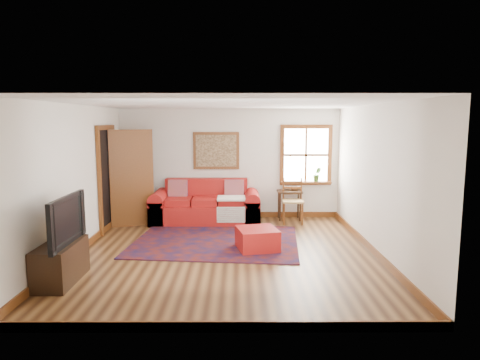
{
  "coord_description": "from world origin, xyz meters",
  "views": [
    {
      "loc": [
        0.22,
        -7.02,
        2.23
      ],
      "look_at": [
        0.24,
        0.6,
        1.17
      ],
      "focal_mm": 32.0,
      "sensor_mm": 36.0,
      "label": 1
    }
  ],
  "objects_px": {
    "red_leather_sofa": "(206,208)",
    "media_cabinet": "(61,263)",
    "ladder_back_chair": "(293,199)",
    "red_ottoman": "(257,239)",
    "side_table": "(289,196)"
  },
  "relations": [
    {
      "from": "red_leather_sofa",
      "to": "media_cabinet",
      "type": "bearing_deg",
      "value": -115.99
    },
    {
      "from": "ladder_back_chair",
      "to": "media_cabinet",
      "type": "xyz_separation_m",
      "value": [
        -3.66,
        -3.51,
        -0.25
      ]
    },
    {
      "from": "red_ottoman",
      "to": "media_cabinet",
      "type": "bearing_deg",
      "value": -164.51
    },
    {
      "from": "side_table",
      "to": "ladder_back_chair",
      "type": "distance_m",
      "value": 0.29
    },
    {
      "from": "red_leather_sofa",
      "to": "media_cabinet",
      "type": "distance_m",
      "value": 3.99
    },
    {
      "from": "red_ottoman",
      "to": "media_cabinet",
      "type": "relative_size",
      "value": 0.66
    },
    {
      "from": "ladder_back_chair",
      "to": "media_cabinet",
      "type": "bearing_deg",
      "value": -136.23
    },
    {
      "from": "red_leather_sofa",
      "to": "side_table",
      "type": "relative_size",
      "value": 3.59
    },
    {
      "from": "red_leather_sofa",
      "to": "media_cabinet",
      "type": "xyz_separation_m",
      "value": [
        -1.75,
        -3.59,
        -0.03
      ]
    },
    {
      "from": "side_table",
      "to": "media_cabinet",
      "type": "distance_m",
      "value": 5.25
    },
    {
      "from": "red_ottoman",
      "to": "ladder_back_chair",
      "type": "xyz_separation_m",
      "value": [
        0.86,
        2.02,
        0.34
      ]
    },
    {
      "from": "media_cabinet",
      "to": "red_ottoman",
      "type": "bearing_deg",
      "value": 27.98
    },
    {
      "from": "media_cabinet",
      "to": "side_table",
      "type": "bearing_deg",
      "value": 46.29
    },
    {
      "from": "media_cabinet",
      "to": "ladder_back_chair",
      "type": "bearing_deg",
      "value": 43.77
    },
    {
      "from": "red_ottoman",
      "to": "media_cabinet",
      "type": "height_order",
      "value": "media_cabinet"
    }
  ]
}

